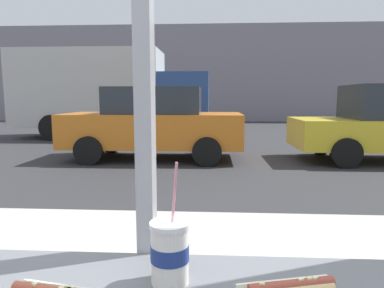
# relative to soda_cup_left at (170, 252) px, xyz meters

# --- Properties ---
(ground_plane) EXTENTS (60.00, 60.00, 0.00)m
(ground_plane) POSITION_rel_soda_cup_left_xyz_m (-0.10, 8.12, -1.09)
(ground_plane) COLOR #2D2D30
(sidewalk_strip) EXTENTS (16.00, 2.80, 0.12)m
(sidewalk_strip) POSITION_rel_soda_cup_left_xyz_m (-0.10, 1.72, -1.03)
(sidewalk_strip) COLOR #B2ADA3
(sidewalk_strip) RESTS_ON ground
(building_facade_far) EXTENTS (28.00, 1.20, 5.96)m
(building_facade_far) POSITION_rel_soda_cup_left_xyz_m (-0.10, 21.43, 1.89)
(building_facade_far) COLOR gray
(building_facade_far) RESTS_ON ground
(soda_cup_left) EXTENTS (0.10, 0.10, 0.32)m
(soda_cup_left) POSITION_rel_soda_cup_left_xyz_m (0.00, 0.00, 0.00)
(soda_cup_left) COLOR white
(soda_cup_left) RESTS_ON window_counter
(parked_car_orange) EXTENTS (4.20, 1.92, 1.72)m
(parked_car_orange) POSITION_rel_soda_cup_left_xyz_m (-1.29, 7.35, -0.21)
(parked_car_orange) COLOR orange
(parked_car_orange) RESTS_ON ground
(box_truck) EXTENTS (7.03, 2.44, 3.17)m
(box_truck) POSITION_rel_soda_cup_left_xyz_m (-3.74, 11.78, 0.62)
(box_truck) COLOR beige
(box_truck) RESTS_ON ground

